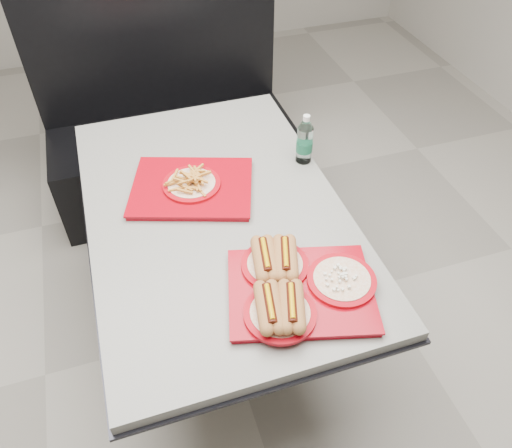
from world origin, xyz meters
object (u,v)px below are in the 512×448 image
object	(u,v)px
tray_near	(295,286)
water_bottle	(305,142)
booth_bench	(169,128)
tray_far	(192,185)
diner_table	(218,240)

from	to	relation	value
tray_near	water_bottle	distance (m)	0.68
tray_near	booth_bench	bearing A→B (deg)	94.92
booth_bench	tray_far	bearing A→B (deg)	-93.33
tray_near	water_bottle	bearing A→B (deg)	65.84
diner_table	booth_bench	distance (m)	1.11
booth_bench	tray_near	xyz separation A→B (m)	(0.13, -1.54, 0.38)
water_bottle	tray_near	bearing A→B (deg)	-114.16
diner_table	booth_bench	xyz separation A→B (m)	(0.00, 1.09, -0.18)
diner_table	tray_near	world-z (taller)	tray_near
tray_near	water_bottle	xyz separation A→B (m)	(0.28, 0.62, 0.05)
tray_far	diner_table	bearing A→B (deg)	-64.80
booth_bench	tray_far	xyz separation A→B (m)	(-0.06, -0.97, 0.37)
booth_bench	tray_far	size ratio (longest dim) A/B	2.55
diner_table	water_bottle	size ratio (longest dim) A/B	6.88
water_bottle	booth_bench	bearing A→B (deg)	113.78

